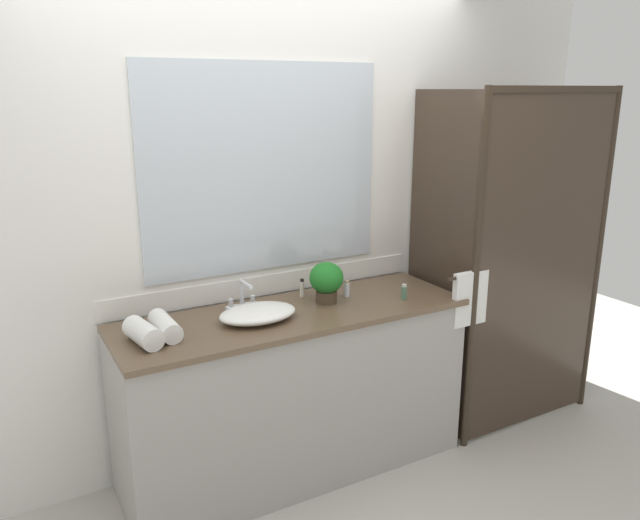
{
  "coord_description": "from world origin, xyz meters",
  "views": [
    {
      "loc": [
        -1.32,
        -2.61,
        1.98
      ],
      "look_at": [
        0.15,
        0.0,
        1.15
      ],
      "focal_mm": 34.74,
      "sensor_mm": 36.0,
      "label": 1
    }
  ],
  "objects_px": {
    "amenity_bottle_shampoo": "(404,292)",
    "rolled_towel_near_edge": "(143,333)",
    "amenity_bottle_lotion": "(347,289)",
    "sink_basin": "(258,313)",
    "potted_plant": "(326,280)",
    "amenity_bottle_body_wash": "(302,288)",
    "rolled_towel_middle": "(165,326)",
    "faucet": "(243,299)"
  },
  "relations": [
    {
      "from": "faucet",
      "to": "amenity_bottle_body_wash",
      "type": "xyz_separation_m",
      "value": [
        0.35,
        0.02,
        -0.0
      ]
    },
    {
      "from": "amenity_bottle_lotion",
      "to": "rolled_towel_near_edge",
      "type": "distance_m",
      "value": 1.12
    },
    {
      "from": "sink_basin",
      "to": "rolled_towel_near_edge",
      "type": "distance_m",
      "value": 0.56
    },
    {
      "from": "potted_plant",
      "to": "sink_basin",
      "type": "bearing_deg",
      "value": -170.89
    },
    {
      "from": "sink_basin",
      "to": "faucet",
      "type": "bearing_deg",
      "value": 90.0
    },
    {
      "from": "amenity_bottle_lotion",
      "to": "rolled_towel_near_edge",
      "type": "bearing_deg",
      "value": -174.15
    },
    {
      "from": "sink_basin",
      "to": "amenity_bottle_shampoo",
      "type": "xyz_separation_m",
      "value": [
        0.81,
        -0.09,
        0.0
      ]
    },
    {
      "from": "potted_plant",
      "to": "rolled_towel_near_edge",
      "type": "xyz_separation_m",
      "value": [
        -0.98,
        -0.09,
        -0.07
      ]
    },
    {
      "from": "rolled_towel_near_edge",
      "to": "potted_plant",
      "type": "bearing_deg",
      "value": 5.16
    },
    {
      "from": "sink_basin",
      "to": "rolled_towel_middle",
      "type": "xyz_separation_m",
      "value": [
        -0.44,
        0.03,
        0.01
      ]
    },
    {
      "from": "amenity_bottle_shampoo",
      "to": "rolled_towel_near_edge",
      "type": "bearing_deg",
      "value": 176.98
    },
    {
      "from": "amenity_bottle_body_wash",
      "to": "amenity_bottle_shampoo",
      "type": "bearing_deg",
      "value": -33.52
    },
    {
      "from": "amenity_bottle_shampoo",
      "to": "rolled_towel_near_edge",
      "type": "distance_m",
      "value": 1.36
    },
    {
      "from": "amenity_bottle_shampoo",
      "to": "potted_plant",
      "type": "bearing_deg",
      "value": 157.43
    },
    {
      "from": "sink_basin",
      "to": "amenity_bottle_body_wash",
      "type": "xyz_separation_m",
      "value": [
        0.35,
        0.21,
        0.01
      ]
    },
    {
      "from": "faucet",
      "to": "potted_plant",
      "type": "height_order",
      "value": "potted_plant"
    },
    {
      "from": "rolled_towel_near_edge",
      "to": "rolled_towel_middle",
      "type": "distance_m",
      "value": 0.12
    },
    {
      "from": "rolled_towel_near_edge",
      "to": "amenity_bottle_shampoo",
      "type": "bearing_deg",
      "value": -3.02
    },
    {
      "from": "amenity_bottle_shampoo",
      "to": "rolled_towel_middle",
      "type": "bearing_deg",
      "value": 174.55
    },
    {
      "from": "amenity_bottle_shampoo",
      "to": "rolled_towel_middle",
      "type": "distance_m",
      "value": 1.26
    },
    {
      "from": "sink_basin",
      "to": "amenity_bottle_lotion",
      "type": "bearing_deg",
      "value": 9.46
    },
    {
      "from": "sink_basin",
      "to": "rolled_towel_middle",
      "type": "relative_size",
      "value": 1.55
    },
    {
      "from": "amenity_bottle_body_wash",
      "to": "rolled_towel_near_edge",
      "type": "height_order",
      "value": "rolled_towel_near_edge"
    },
    {
      "from": "faucet",
      "to": "amenity_bottle_body_wash",
      "type": "relative_size",
      "value": 1.7
    },
    {
      "from": "amenity_bottle_lotion",
      "to": "rolled_towel_near_edge",
      "type": "xyz_separation_m",
      "value": [
        -1.12,
        -0.11,
        0.01
      ]
    },
    {
      "from": "faucet",
      "to": "amenity_bottle_lotion",
      "type": "relative_size",
      "value": 1.95
    },
    {
      "from": "amenity_bottle_shampoo",
      "to": "amenity_bottle_lotion",
      "type": "relative_size",
      "value": 0.95
    },
    {
      "from": "sink_basin",
      "to": "amenity_bottle_body_wash",
      "type": "relative_size",
      "value": 3.84
    },
    {
      "from": "sink_basin",
      "to": "amenity_bottle_lotion",
      "type": "xyz_separation_m",
      "value": [
        0.56,
        0.09,
        0.01
      ]
    },
    {
      "from": "amenity_bottle_body_wash",
      "to": "amenity_bottle_lotion",
      "type": "xyz_separation_m",
      "value": [
        0.21,
        -0.11,
        -0.01
      ]
    },
    {
      "from": "sink_basin",
      "to": "potted_plant",
      "type": "height_order",
      "value": "potted_plant"
    },
    {
      "from": "potted_plant",
      "to": "amenity_bottle_shampoo",
      "type": "distance_m",
      "value": 0.42
    },
    {
      "from": "sink_basin",
      "to": "potted_plant",
      "type": "distance_m",
      "value": 0.43
    },
    {
      "from": "potted_plant",
      "to": "amenity_bottle_shampoo",
      "type": "xyz_separation_m",
      "value": [
        0.38,
        -0.16,
        -0.08
      ]
    },
    {
      "from": "amenity_bottle_shampoo",
      "to": "amenity_bottle_lotion",
      "type": "xyz_separation_m",
      "value": [
        -0.24,
        0.19,
        0.0
      ]
    },
    {
      "from": "rolled_towel_near_edge",
      "to": "rolled_towel_middle",
      "type": "bearing_deg",
      "value": 23.32
    },
    {
      "from": "faucet",
      "to": "amenity_bottle_lotion",
      "type": "xyz_separation_m",
      "value": [
        0.56,
        -0.1,
        -0.01
      ]
    },
    {
      "from": "amenity_bottle_shampoo",
      "to": "rolled_towel_middle",
      "type": "height_order",
      "value": "rolled_towel_middle"
    },
    {
      "from": "faucet",
      "to": "rolled_towel_near_edge",
      "type": "height_order",
      "value": "faucet"
    },
    {
      "from": "amenity_bottle_shampoo",
      "to": "rolled_towel_near_edge",
      "type": "xyz_separation_m",
      "value": [
        -1.36,
        0.07,
        0.01
      ]
    },
    {
      "from": "amenity_bottle_body_wash",
      "to": "rolled_towel_middle",
      "type": "height_order",
      "value": "amenity_bottle_body_wash"
    },
    {
      "from": "potted_plant",
      "to": "amenity_bottle_lotion",
      "type": "distance_m",
      "value": 0.16
    }
  ]
}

